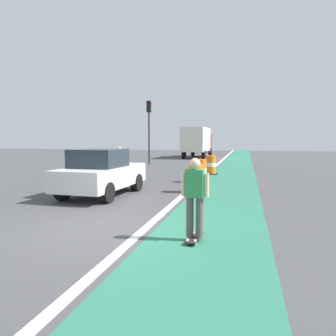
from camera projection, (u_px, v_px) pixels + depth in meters
ground_plane at (104, 229)px, 7.37m from camera, size 100.00×100.00×0.00m
bike_lane_strip at (233, 175)px, 18.42m from camera, size 2.50×80.00×0.01m
lane_divider_stripe at (206, 174)px, 18.77m from camera, size 0.20×80.00×0.01m
skateboarder_on_lane at (195, 197)px, 6.47m from camera, size 0.57×0.81×1.69m
parked_sedan_nearest at (102, 173)px, 11.70m from camera, size 2.07×4.18×1.70m
traffic_barrel_front at (196, 179)px, 12.36m from camera, size 0.73×0.73×1.09m
traffic_barrel_mid at (201, 171)px, 15.25m from camera, size 0.73×0.73×1.09m
traffic_barrel_back at (211, 165)px, 18.74m from camera, size 0.73×0.73×1.09m
delivery_truck_down_block at (197, 141)px, 35.14m from camera, size 2.50×7.65×3.23m
traffic_light_corner at (149, 121)px, 26.09m from camera, size 0.41×0.32×5.10m
pedestrian_crossing at (119, 159)px, 18.66m from camera, size 0.34×0.20×1.61m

